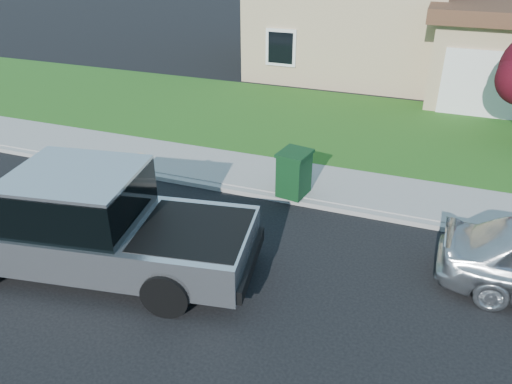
{
  "coord_description": "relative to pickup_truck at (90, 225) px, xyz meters",
  "views": [
    {
      "loc": [
        4.09,
        -7.54,
        6.14
      ],
      "look_at": [
        0.93,
        1.03,
        1.2
      ],
      "focal_mm": 35.0,
      "sensor_mm": 36.0,
      "label": 1
    }
  ],
  "objects": [
    {
      "name": "sidewalk",
      "position": [
        2.77,
        4.98,
        -0.91
      ],
      "size": [
        40.0,
        2.0,
        0.15
      ],
      "primitive_type": "cube",
      "color": "gray",
      "rests_on": "ground"
    },
    {
      "name": "curb",
      "position": [
        2.77,
        3.88,
        -0.93
      ],
      "size": [
        40.0,
        0.2,
        0.12
      ],
      "primitive_type": "cube",
      "color": "gray",
      "rests_on": "ground"
    },
    {
      "name": "ground",
      "position": [
        1.77,
        0.98,
        -0.99
      ],
      "size": [
        80.0,
        80.0,
        0.0
      ],
      "primitive_type": "plane",
      "color": "black",
      "rests_on": "ground"
    },
    {
      "name": "pickup_truck",
      "position": [
        0.0,
        0.0,
        0.0
      ],
      "size": [
        6.69,
        3.14,
        2.12
      ],
      "rotation": [
        0.0,
        0.0,
        0.16
      ],
      "color": "black",
      "rests_on": "ground"
    },
    {
      "name": "lawn",
      "position": [
        2.77,
        9.48,
        -0.94
      ],
      "size": [
        40.0,
        7.0,
        0.1
      ],
      "primitive_type": "cube",
      "color": "#164E16",
      "rests_on": "ground"
    },
    {
      "name": "woman",
      "position": [
        0.11,
        1.78,
        -0.16
      ],
      "size": [
        0.67,
        0.56,
        1.74
      ],
      "rotation": [
        0.0,
        0.0,
        2.78
      ],
      "color": "#D88076",
      "rests_on": "ground"
    },
    {
      "name": "trash_bin",
      "position": [
        2.92,
        4.08,
        -0.26
      ],
      "size": [
        0.83,
        0.92,
        1.14
      ],
      "rotation": [
        0.0,
        0.0,
        -0.18
      ],
      "color": "#0D3216",
      "rests_on": "sidewalk"
    }
  ]
}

